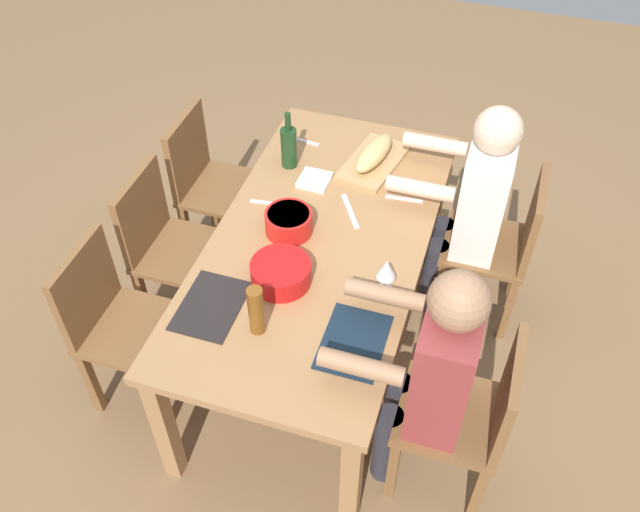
# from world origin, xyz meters

# --- Properties ---
(ground_plane) EXTENTS (8.00, 8.00, 0.00)m
(ground_plane) POSITION_xyz_m (0.00, 0.00, 0.00)
(ground_plane) COLOR brown
(dining_table) EXTENTS (1.79, 0.89, 0.74)m
(dining_table) POSITION_xyz_m (0.00, 0.00, 0.65)
(dining_table) COLOR #9E7044
(dining_table) RESTS_ON ground_plane
(chair_far_right) EXTENTS (0.40, 0.40, 0.85)m
(chair_far_right) POSITION_xyz_m (0.49, 0.77, 0.48)
(chair_far_right) COLOR brown
(chair_far_right) RESTS_ON ground_plane
(chair_near_left) EXTENTS (0.40, 0.40, 0.85)m
(chair_near_left) POSITION_xyz_m (-0.49, -0.77, 0.48)
(chair_near_left) COLOR brown
(chair_near_left) RESTS_ON ground_plane
(diner_near_left) EXTENTS (0.41, 0.53, 1.20)m
(diner_near_left) POSITION_xyz_m (-0.49, -0.59, 0.70)
(diner_near_left) COLOR #2D2D38
(diner_near_left) RESTS_ON ground_plane
(chair_near_right) EXTENTS (0.40, 0.40, 0.85)m
(chair_near_right) POSITION_xyz_m (0.49, -0.77, 0.48)
(chair_near_right) COLOR brown
(chair_near_right) RESTS_ON ground_plane
(diner_near_right) EXTENTS (0.41, 0.53, 1.20)m
(diner_near_right) POSITION_xyz_m (0.49, -0.59, 0.70)
(diner_near_right) COLOR #2D2D38
(diner_near_right) RESTS_ON ground_plane
(chair_far_left) EXTENTS (0.40, 0.40, 0.85)m
(chair_far_left) POSITION_xyz_m (-0.49, 0.77, 0.48)
(chair_far_left) COLOR brown
(chair_far_left) RESTS_ON ground_plane
(chair_far_center) EXTENTS (0.40, 0.40, 0.85)m
(chair_far_center) POSITION_xyz_m (0.00, 0.77, 0.48)
(chair_far_center) COLOR brown
(chair_far_center) RESTS_ON ground_plane
(serving_bowl_pasta) EXTENTS (0.24, 0.24, 0.09)m
(serving_bowl_pasta) POSITION_xyz_m (-0.28, 0.07, 0.79)
(serving_bowl_pasta) COLOR red
(serving_bowl_pasta) RESTS_ON dining_table
(serving_bowl_fruit) EXTENTS (0.20, 0.20, 0.10)m
(serving_bowl_fruit) POSITION_xyz_m (0.00, 0.14, 0.80)
(serving_bowl_fruit) COLOR red
(serving_bowl_fruit) RESTS_ON dining_table
(cutting_board) EXTENTS (0.44, 0.30, 0.02)m
(cutting_board) POSITION_xyz_m (0.56, -0.09, 0.75)
(cutting_board) COLOR tan
(cutting_board) RESTS_ON dining_table
(bread_loaf) EXTENTS (0.34, 0.17, 0.09)m
(bread_loaf) POSITION_xyz_m (0.56, -0.09, 0.81)
(bread_loaf) COLOR tan
(bread_loaf) RESTS_ON cutting_board
(wine_bottle) EXTENTS (0.08, 0.08, 0.29)m
(wine_bottle) POSITION_xyz_m (0.43, 0.29, 0.85)
(wine_bottle) COLOR #193819
(wine_bottle) RESTS_ON dining_table
(beer_bottle) EXTENTS (0.06, 0.06, 0.22)m
(beer_bottle) POSITION_xyz_m (-0.54, 0.07, 0.85)
(beer_bottle) COLOR brown
(beer_bottle) RESTS_ON dining_table
(wine_glass) EXTENTS (0.08, 0.08, 0.17)m
(wine_glass) POSITION_xyz_m (-0.21, -0.33, 0.86)
(wine_glass) COLOR silver
(wine_glass) RESTS_ON dining_table
(fork_far_right) EXTENTS (0.04, 0.17, 0.01)m
(fork_far_right) POSITION_xyz_m (0.63, 0.29, 0.74)
(fork_far_right) COLOR silver
(fork_far_right) RESTS_ON dining_table
(placemat_near_left) EXTENTS (0.32, 0.23, 0.01)m
(placemat_near_left) POSITION_xyz_m (-0.49, -0.29, 0.74)
(placemat_near_left) COLOR #142333
(placemat_near_left) RESTS_ON dining_table
(fork_near_right) EXTENTS (0.03, 0.17, 0.01)m
(fork_near_right) POSITION_xyz_m (0.35, -0.29, 0.74)
(fork_near_right) COLOR silver
(fork_near_right) RESTS_ON dining_table
(placemat_far_left) EXTENTS (0.32, 0.23, 0.01)m
(placemat_far_left) POSITION_xyz_m (-0.49, 0.29, 0.74)
(placemat_far_left) COLOR black
(placemat_far_left) RESTS_ON dining_table
(fork_far_center) EXTENTS (0.04, 0.17, 0.01)m
(fork_far_center) POSITION_xyz_m (0.14, 0.29, 0.74)
(fork_far_center) COLOR silver
(fork_far_center) RESTS_ON dining_table
(carving_knife) EXTENTS (0.21, 0.14, 0.01)m
(carving_knife) POSITION_xyz_m (0.20, -0.08, 0.74)
(carving_knife) COLOR silver
(carving_knife) RESTS_ON dining_table
(napkin_stack) EXTENTS (0.15, 0.15, 0.02)m
(napkin_stack) POSITION_xyz_m (0.35, 0.14, 0.75)
(napkin_stack) COLOR white
(napkin_stack) RESTS_ON dining_table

